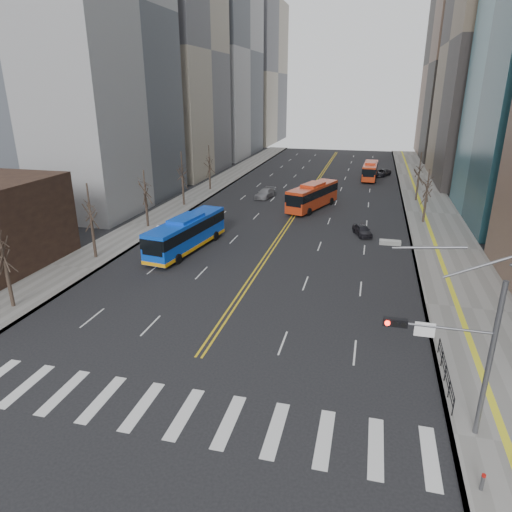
# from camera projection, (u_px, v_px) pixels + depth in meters

# --- Properties ---
(ground) EXTENTS (220.00, 220.00, 0.00)m
(ground) POSITION_uv_depth(u_px,v_px,m) (163.00, 410.00, 23.46)
(ground) COLOR black
(sidewalk_right) EXTENTS (7.00, 130.00, 0.15)m
(sidewalk_right) POSITION_uv_depth(u_px,v_px,m) (431.00, 213.00, 60.33)
(sidewalk_right) COLOR slate
(sidewalk_right) RESTS_ON ground
(sidewalk_left) EXTENTS (5.00, 130.00, 0.15)m
(sidewalk_left) POSITION_uv_depth(u_px,v_px,m) (191.00, 199.00, 68.18)
(sidewalk_left) COLOR slate
(sidewalk_left) RESTS_ON ground
(crosswalk) EXTENTS (26.70, 4.00, 0.01)m
(crosswalk) POSITION_uv_depth(u_px,v_px,m) (163.00, 410.00, 23.45)
(crosswalk) COLOR silver
(crosswalk) RESTS_ON ground
(centerline) EXTENTS (0.55, 100.00, 0.01)m
(centerline) POSITION_uv_depth(u_px,v_px,m) (310.00, 191.00, 73.49)
(centerline) COLOR gold
(centerline) RESTS_ON ground
(office_towers) EXTENTS (83.00, 134.00, 58.00)m
(office_towers) POSITION_uv_depth(u_px,v_px,m) (328.00, 36.00, 77.50)
(office_towers) COLOR gray
(office_towers) RESTS_ON ground
(signal_mast) EXTENTS (5.37, 0.37, 9.39)m
(signal_mast) POSITION_uv_depth(u_px,v_px,m) (458.00, 342.00, 20.42)
(signal_mast) COLOR slate
(signal_mast) RESTS_ON ground
(pedestrian_railing) EXTENTS (0.06, 6.06, 1.02)m
(pedestrian_railing) POSITION_uv_depth(u_px,v_px,m) (446.00, 370.00, 25.33)
(pedestrian_railing) COLOR black
(pedestrian_railing) RESTS_ON sidewalk_right
(street_trees) EXTENTS (35.20, 47.20, 7.60)m
(street_trees) POSITION_uv_depth(u_px,v_px,m) (229.00, 183.00, 54.87)
(street_trees) COLOR black
(street_trees) RESTS_ON ground
(blue_bus) EXTENTS (4.25, 12.34, 3.52)m
(blue_bus) POSITION_uv_depth(u_px,v_px,m) (187.00, 233.00, 46.15)
(blue_bus) COLOR blue
(blue_bus) RESTS_ON ground
(red_bus_near) EXTENTS (5.94, 11.33, 3.52)m
(red_bus_near) POSITION_uv_depth(u_px,v_px,m) (313.00, 195.00, 62.21)
(red_bus_near) COLOR red
(red_bus_near) RESTS_ON ground
(red_bus_far) EXTENTS (2.83, 10.02, 3.19)m
(red_bus_far) POSITION_uv_depth(u_px,v_px,m) (370.00, 170.00, 82.58)
(red_bus_far) COLOR red
(red_bus_far) RESTS_ON ground
(car_white) EXTENTS (1.83, 4.10, 1.31)m
(car_white) POSITION_uv_depth(u_px,v_px,m) (163.00, 232.00, 50.40)
(car_white) COLOR silver
(car_white) RESTS_ON ground
(car_dark_mid) EXTENTS (2.64, 3.90, 1.23)m
(car_dark_mid) POSITION_uv_depth(u_px,v_px,m) (362.00, 230.00, 51.19)
(car_dark_mid) COLOR black
(car_dark_mid) RESTS_ON ground
(car_silver) EXTENTS (2.74, 5.03, 1.38)m
(car_silver) POSITION_uv_depth(u_px,v_px,m) (265.00, 193.00, 68.87)
(car_silver) COLOR gray
(car_silver) RESTS_ON ground
(car_dark_far) EXTENTS (3.84, 5.12, 1.29)m
(car_dark_far) POSITION_uv_depth(u_px,v_px,m) (382.00, 173.00, 86.07)
(car_dark_far) COLOR black
(car_dark_far) RESTS_ON ground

